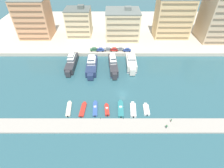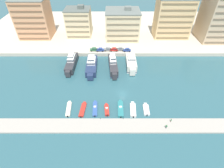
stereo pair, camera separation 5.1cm
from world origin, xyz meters
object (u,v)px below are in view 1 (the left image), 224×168
at_px(car_red_center_left, 114,49).
at_px(car_grey_mid_left, 108,49).
at_px(motorboat_red_left, 83,109).
at_px(motorboat_red_center_left, 107,110).
at_px(car_grey_center, 121,49).
at_px(yacht_charcoal_far_left, 72,62).
at_px(yacht_charcoal_mid_left, 113,64).
at_px(motorboat_blue_mid_left, 95,109).
at_px(car_green_far_left, 94,49).
at_px(pedestrian_mid_deck, 167,126).
at_px(motorboat_cream_far_left, 69,109).
at_px(car_blue_left, 101,49).
at_px(motorboat_white_center_right, 133,110).
at_px(pedestrian_near_edge, 172,120).
at_px(motorboat_white_mid_right, 147,109).
at_px(car_blue_center_right, 128,50).
at_px(yacht_navy_left, 92,65).
at_px(motorboat_teal_center, 121,109).
at_px(yacht_ivory_center_left, 132,63).

bearing_deg(car_red_center_left, car_grey_mid_left, 176.80).
bearing_deg(motorboat_red_left, motorboat_red_center_left, -1.72).
height_order(car_red_center_left, car_grey_center, same).
bearing_deg(yacht_charcoal_far_left, yacht_charcoal_mid_left, -5.82).
height_order(motorboat_blue_mid_left, motorboat_red_center_left, motorboat_red_center_left).
relative_size(car_green_far_left, pedestrian_mid_deck, 2.36).
bearing_deg(motorboat_cream_far_left, motorboat_red_center_left, -2.34).
distance_m(yacht_charcoal_far_left, car_blue_left, 18.25).
bearing_deg(car_red_center_left, motorboat_white_center_right, -80.78).
bearing_deg(pedestrian_mid_deck, car_red_center_left, 108.83).
distance_m(motorboat_red_center_left, motorboat_white_center_right, 9.85).
bearing_deg(motorboat_red_center_left, motorboat_white_center_right, 0.39).
xyz_separation_m(motorboat_red_left, car_grey_center, (15.54, 42.06, 2.54)).
relative_size(car_red_center_left, pedestrian_near_edge, 2.39).
bearing_deg(motorboat_white_mid_right, pedestrian_near_edge, -37.65).
height_order(yacht_charcoal_far_left, motorboat_white_mid_right, yacht_charcoal_far_left).
bearing_deg(pedestrian_mid_deck, car_blue_center_right, 101.29).
bearing_deg(pedestrian_near_edge, motorboat_cream_far_left, 170.35).
bearing_deg(pedestrian_near_edge, motorboat_white_center_right, 155.53).
bearing_deg(motorboat_red_center_left, car_grey_center, 81.27).
bearing_deg(car_green_far_left, yacht_charcoal_mid_left, -54.02).
distance_m(yacht_charcoal_mid_left, motorboat_red_left, 29.78).
bearing_deg(car_red_center_left, yacht_charcoal_mid_left, -92.44).
bearing_deg(yacht_navy_left, motorboat_teal_center, -63.71).
height_order(motorboat_blue_mid_left, car_grey_center, car_grey_center).
distance_m(motorboat_red_center_left, car_red_center_left, 42.12).
relative_size(car_blue_center_right, pedestrian_mid_deck, 2.35).
xyz_separation_m(motorboat_teal_center, motorboat_white_mid_right, (9.64, -0.41, 0.03)).
distance_m(yacht_ivory_center_left, pedestrian_near_edge, 36.81).
xyz_separation_m(car_green_far_left, car_blue_center_right, (18.28, -0.60, 0.00)).
height_order(yacht_charcoal_mid_left, car_blue_left, yacht_charcoal_mid_left).
xyz_separation_m(motorboat_red_left, car_green_far_left, (1.01, 41.82, 2.54)).
relative_size(motorboat_teal_center, car_blue_center_right, 2.12).
bearing_deg(motorboat_blue_mid_left, motorboat_cream_far_left, -179.48).
bearing_deg(motorboat_red_left, car_blue_center_right, 64.93).
bearing_deg(pedestrian_near_edge, car_blue_left, 119.61).
distance_m(motorboat_blue_mid_left, car_blue_left, 41.12).
height_order(motorboat_cream_far_left, motorboat_blue_mid_left, motorboat_blue_mid_left).
height_order(yacht_navy_left, pedestrian_near_edge, yacht_navy_left).
bearing_deg(motorboat_red_center_left, motorboat_blue_mid_left, 171.31).
relative_size(yacht_charcoal_far_left, pedestrian_near_edge, 10.77).
bearing_deg(pedestrian_near_edge, motorboat_blue_mid_left, 166.71).
relative_size(yacht_ivory_center_left, car_blue_center_right, 3.88).
distance_m(motorboat_white_mid_right, car_grey_center, 43.00).
height_order(yacht_ivory_center_left, car_grey_mid_left, yacht_ivory_center_left).
bearing_deg(yacht_charcoal_mid_left, motorboat_blue_mid_left, -104.32).
distance_m(yacht_charcoal_far_left, car_red_center_left, 24.52).
bearing_deg(motorboat_white_center_right, car_green_far_left, 113.05).
xyz_separation_m(motorboat_white_mid_right, pedestrian_near_edge, (7.65, -5.90, 1.22)).
height_order(yacht_charcoal_far_left, motorboat_blue_mid_left, yacht_charcoal_far_left).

